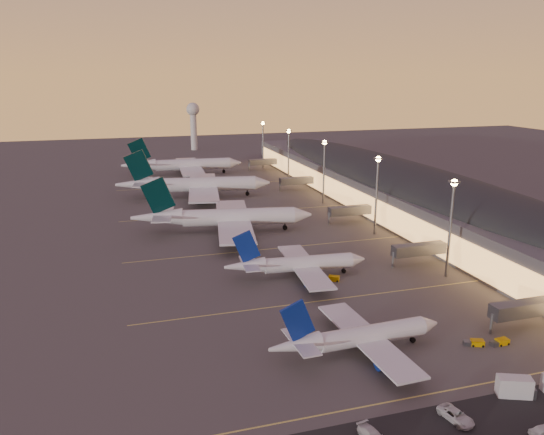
{
  "coord_description": "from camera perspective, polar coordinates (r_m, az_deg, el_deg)",
  "views": [
    {
      "loc": [
        -45.14,
        -111.1,
        51.11
      ],
      "look_at": [
        2.0,
        45.0,
        7.0
      ],
      "focal_mm": 35.0,
      "sensor_mm": 36.0,
      "label": 1
    }
  ],
  "objects": [
    {
      "name": "airliner_wide_far",
      "position": [
        283.43,
        -9.57,
        5.59
      ],
      "size": [
        62.47,
        56.96,
        19.99
      ],
      "rotation": [
        0.0,
        0.0,
        -0.06
      ],
      "color": "silver",
      "rests_on": "ground"
    },
    {
      "name": "airliner_wide_near",
      "position": [
        177.39,
        -5.26,
        -0.01
      ],
      "size": [
        60.04,
        55.39,
        19.26
      ],
      "rotation": [
        0.0,
        0.0,
        -0.17
      ],
      "color": "silver",
      "rests_on": "ground"
    },
    {
      "name": "service_van_c",
      "position": [
        90.67,
        19.17,
        -19.48
      ],
      "size": [
        3.86,
        6.41,
        1.66
      ],
      "primitive_type": "imported",
      "rotation": [
        0.0,
        0.0,
        0.19
      ],
      "color": "silver",
      "rests_on": "ground"
    },
    {
      "name": "baggage_tug_a",
      "position": [
        113.31,
        20.96,
        -12.46
      ],
      "size": [
        4.1,
        2.82,
        1.14
      ],
      "rotation": [
        0.0,
        0.0,
        -0.38
      ],
      "color": "#C38D00",
      "rests_on": "ground"
    },
    {
      "name": "lane_markings",
      "position": [
        165.77,
        -0.16,
        -2.82
      ],
      "size": [
        90.0,
        180.36,
        0.0
      ],
      "color": "#D8C659",
      "rests_on": "ground"
    },
    {
      "name": "terminal_building",
      "position": [
        216.64,
        13.19,
        3.47
      ],
      "size": [
        56.35,
        255.0,
        17.46
      ],
      "color": "#4C4C51",
      "rests_on": "ground"
    },
    {
      "name": "baggage_tug_c",
      "position": [
        137.56,
        6.45,
        -6.52
      ],
      "size": [
        4.43,
        3.64,
        1.26
      ],
      "rotation": [
        0.0,
        0.0,
        -0.56
      ],
      "color": "#C38D00",
      "rests_on": "ground"
    },
    {
      "name": "airliner_wide_mid",
      "position": [
        229.72,
        -8.34,
        3.5
      ],
      "size": [
        65.53,
        60.35,
        21.0
      ],
      "rotation": [
        0.0,
        0.0,
        -0.16
      ],
      "color": "silver",
      "rests_on": "ground"
    },
    {
      "name": "radar_tower",
      "position": [
        376.31,
        -8.47,
        10.52
      ],
      "size": [
        9.0,
        9.0,
        32.5
      ],
      "color": "silver",
      "rests_on": "ground"
    },
    {
      "name": "light_masts",
      "position": [
        196.77,
        7.85,
        5.18
      ],
      "size": [
        2.2,
        217.2,
        25.9
      ],
      "color": "slate",
      "rests_on": "ground"
    },
    {
      "name": "airliner_narrow_north",
      "position": [
        138.23,
        2.64,
        -5.03
      ],
      "size": [
        37.73,
        33.81,
        13.47
      ],
      "rotation": [
        0.0,
        0.0,
        -0.08
      ],
      "color": "silver",
      "rests_on": "ground"
    },
    {
      "name": "catering_truck_a",
      "position": [
        99.53,
        24.79,
        -16.25
      ],
      "size": [
        6.37,
        4.39,
        3.35
      ],
      "rotation": [
        0.0,
        0.0,
        -0.4
      ],
      "color": "silver",
      "rests_on": "ground"
    },
    {
      "name": "baggage_tug_b",
      "position": [
        115.38,
        23.33,
        -12.21
      ],
      "size": [
        3.88,
        1.85,
        1.13
      ],
      "rotation": [
        0.0,
        0.0,
        0.05
      ],
      "color": "#C38D00",
      "rests_on": "ground"
    },
    {
      "name": "ground",
      "position": [
        130.35,
        4.93,
        -8.01
      ],
      "size": [
        700.0,
        700.0,
        0.0
      ],
      "primitive_type": "plane",
      "color": "#43413E"
    },
    {
      "name": "airliner_narrow_south",
      "position": [
        103.62,
        9.21,
        -12.57
      ],
      "size": [
        35.38,
        31.57,
        12.66
      ],
      "rotation": [
        0.0,
        0.0,
        0.04
      ],
      "color": "silver",
      "rests_on": "ground"
    }
  ]
}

